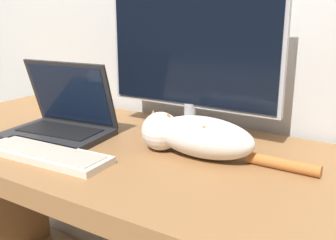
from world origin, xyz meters
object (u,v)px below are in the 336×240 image
(monitor, at_px, (191,49))
(laptop, at_px, (61,121))
(cat, at_px, (196,135))
(external_keyboard, at_px, (46,154))

(monitor, bearing_deg, laptop, -145.02)
(monitor, distance_m, cat, 0.31)
(monitor, height_order, external_keyboard, monitor)
(monitor, xyz_separation_m, laptop, (-0.36, -0.25, -0.24))
(external_keyboard, height_order, cat, cat)
(laptop, distance_m, external_keyboard, 0.21)
(laptop, relative_size, cat, 0.69)
(external_keyboard, distance_m, cat, 0.44)
(monitor, xyz_separation_m, external_keyboard, (-0.24, -0.42, -0.28))
(laptop, height_order, cat, laptop)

